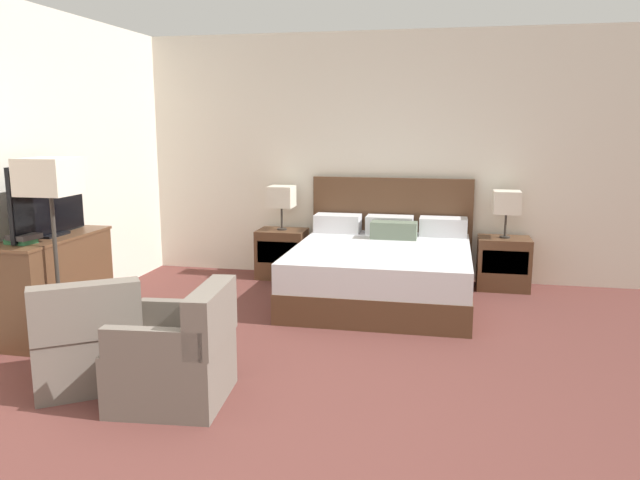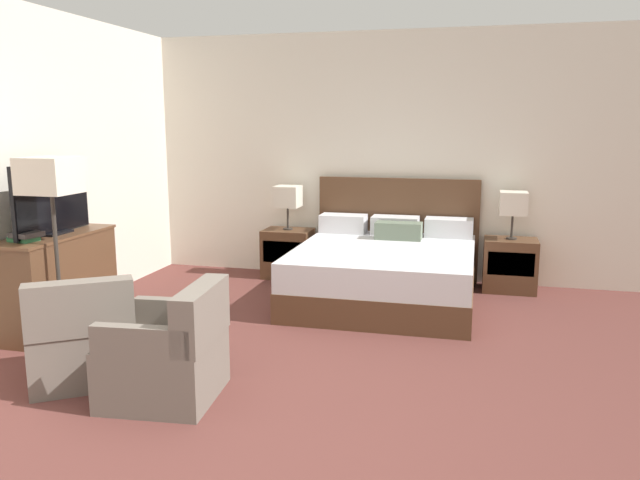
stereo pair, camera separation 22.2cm
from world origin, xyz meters
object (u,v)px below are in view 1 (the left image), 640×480
object	(u,v)px
dresser	(54,283)
armchair_companion	(178,358)
bed	(382,269)
book_blue_cover	(24,237)
table_lamp_left	(282,197)
tv	(48,201)
nightstand_left	(282,254)
table_lamp_right	(507,203)
armchair_by_window	(87,344)
nightstand_right	(503,263)
floor_lamp	(50,187)
book_red_cover	(21,241)

from	to	relation	value
dresser	armchair_companion	distance (m)	1.91
bed	book_blue_cover	size ratio (longest dim) A/B	9.81
table_lamp_left	tv	distance (m)	2.65
nightstand_left	table_lamp_right	distance (m)	2.55
dresser	armchair_by_window	bearing A→B (deg)	-46.28
nightstand_right	armchair_companion	size ratio (longest dim) A/B	0.74
tv	armchair_companion	xyz separation A→B (m)	(1.59, -1.05, -0.84)
nightstand_right	book_blue_cover	bearing A→B (deg)	-145.88
bed	dresser	size ratio (longest dim) A/B	1.66
dresser	tv	distance (m)	0.70
tv	book_blue_cover	world-z (taller)	tv
floor_lamp	nightstand_right	bearing A→B (deg)	37.08
nightstand_left	table_lamp_left	distance (m)	0.66
table_lamp_left	dresser	size ratio (longest dim) A/B	0.43
bed	dresser	bearing A→B (deg)	-148.92
table_lamp_left	floor_lamp	world-z (taller)	floor_lamp
dresser	armchair_by_window	size ratio (longest dim) A/B	1.23
nightstand_left	dresser	world-z (taller)	dresser
table_lamp_left	tv	world-z (taller)	tv
tv	floor_lamp	world-z (taller)	floor_lamp
nightstand_right	tv	distance (m)	4.54
nightstand_right	table_lamp_left	bearing A→B (deg)	179.97
bed	book_red_cover	distance (m)	3.30
tv	armchair_by_window	bearing A→B (deg)	-46.82
tv	book_blue_cover	size ratio (longest dim) A/B	4.68
table_lamp_right	book_red_cover	distance (m)	4.66
nightstand_left	armchair_companion	distance (m)	3.30
bed	nightstand_right	xyz separation A→B (m)	(1.23, 0.68, -0.03)
book_red_cover	floor_lamp	xyz separation A→B (m)	(0.34, -0.06, 0.44)
armchair_by_window	floor_lamp	xyz separation A→B (m)	(-0.54, 0.51, 1.01)
table_lamp_right	dresser	distance (m)	4.50
book_red_cover	nightstand_right	bearing A→B (deg)	33.90
armchair_by_window	nightstand_right	bearing A→B (deg)	46.78
nightstand_left	book_blue_cover	distance (m)	3.00
book_blue_cover	tv	bearing A→B (deg)	92.26
table_lamp_left	armchair_by_window	distance (m)	3.28
book_red_cover	armchair_by_window	world-z (taller)	book_red_cover
nightstand_left	table_lamp_right	size ratio (longest dim) A/B	1.11
floor_lamp	nightstand_left	bearing A→B (deg)	68.31
nightstand_right	tv	bearing A→B (deg)	-149.74
nightstand_left	armchair_companion	bearing A→B (deg)	-86.36
table_lamp_left	book_blue_cover	world-z (taller)	table_lamp_left
tv	armchair_by_window	xyz separation A→B (m)	(0.87, -0.93, -0.84)
bed	table_lamp_left	distance (m)	1.54
tv	armchair_companion	bearing A→B (deg)	-33.36
nightstand_left	book_blue_cover	size ratio (longest dim) A/B	2.81
bed	book_red_cover	size ratio (longest dim) A/B	9.65
bed	table_lamp_right	world-z (taller)	bed
book_red_cover	armchair_by_window	distance (m)	1.20
tv	armchair_by_window	size ratio (longest dim) A/B	0.98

